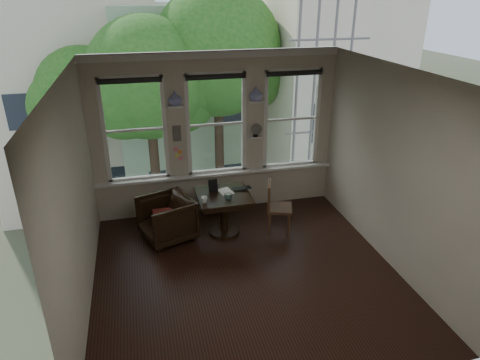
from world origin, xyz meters
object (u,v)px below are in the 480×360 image
object	(u,v)px
table	(224,214)
laptop	(242,190)
mug	(204,200)
armchair_left	(167,219)
side_chair_right	(280,208)

from	to	relation	value
table	laptop	world-z (taller)	laptop
mug	armchair_left	bearing A→B (deg)	156.71
armchair_left	laptop	xyz separation A→B (m)	(1.33, 0.03, 0.38)
table	side_chair_right	bearing A→B (deg)	-9.87
mug	table	bearing A→B (deg)	31.67
table	side_chair_right	size ratio (longest dim) A/B	0.98
laptop	table	bearing A→B (deg)	-172.31
armchair_left	laptop	size ratio (longest dim) A/B	2.44
table	armchair_left	world-z (taller)	armchair_left
laptop	mug	world-z (taller)	mug
laptop	mug	bearing A→B (deg)	-161.20
side_chair_right	armchair_left	bearing A→B (deg)	103.10
armchair_left	laptop	world-z (taller)	laptop
armchair_left	mug	world-z (taller)	mug
table	laptop	xyz separation A→B (m)	(0.35, 0.07, 0.39)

